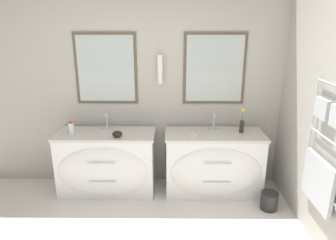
{
  "coord_description": "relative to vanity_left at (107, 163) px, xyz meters",
  "views": [
    {
      "loc": [
        0.31,
        -1.83,
        2.02
      ],
      "look_at": [
        0.28,
        1.29,
        1.03
      ],
      "focal_mm": 32.0,
      "sensor_mm": 36.0,
      "label": 1
    }
  ],
  "objects": [
    {
      "name": "toiletry_bottle",
      "position": [
        -0.38,
        -0.05,
        0.46
      ],
      "size": [
        0.06,
        0.06,
        0.17
      ],
      "color": "silver",
      "rests_on": "vanity_left"
    },
    {
      "name": "faucet_left",
      "position": [
        0.0,
        0.15,
        0.49
      ],
      "size": [
        0.17,
        0.14,
        0.22
      ],
      "color": "silver",
      "rests_on": "vanity_left"
    },
    {
      "name": "waste_bin",
      "position": [
        1.92,
        -0.37,
        -0.29
      ],
      "size": [
        0.2,
        0.2,
        0.2
      ],
      "color": "#282626",
      "rests_on": "ground_plane"
    },
    {
      "name": "soap_dish",
      "position": [
        1.05,
        -0.09,
        0.4
      ],
      "size": [
        0.08,
        0.06,
        0.04
      ],
      "color": "white",
      "rests_on": "vanity_right"
    },
    {
      "name": "flower_vase",
      "position": [
        1.65,
        0.07,
        0.5
      ],
      "size": [
        0.06,
        0.06,
        0.3
      ],
      "color": "#332D2D",
      "rests_on": "vanity_right"
    },
    {
      "name": "faucet_right",
      "position": [
        1.32,
        0.15,
        0.49
      ],
      "size": [
        0.17,
        0.14,
        0.22
      ],
      "color": "silver",
      "rests_on": "vanity_right"
    },
    {
      "name": "wall_right",
      "position": [
        2.21,
        -0.7,
        0.89
      ],
      "size": [
        0.13,
        3.76,
        2.6
      ],
      "color": "#B2ADA3",
      "rests_on": "ground_plane"
    },
    {
      "name": "amenity_bowl",
      "position": [
        0.17,
        -0.1,
        0.41
      ],
      "size": [
        0.12,
        0.12,
        0.07
      ],
      "color": "black",
      "rests_on": "vanity_left"
    },
    {
      "name": "vanity_left",
      "position": [
        0.0,
        0.0,
        0.0
      ],
      "size": [
        1.19,
        0.57,
        0.78
      ],
      "color": "white",
      "rests_on": "ground_plane"
    },
    {
      "name": "vanity_right",
      "position": [
        1.32,
        0.0,
        0.0
      ],
      "size": [
        1.19,
        0.57,
        0.78
      ],
      "color": "white",
      "rests_on": "ground_plane"
    },
    {
      "name": "wall_back",
      "position": [
        0.48,
        0.35,
        0.91
      ],
      "size": [
        5.0,
        0.14,
        2.6
      ],
      "color": "#B2ADA3",
      "rests_on": "ground_plane"
    }
  ]
}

